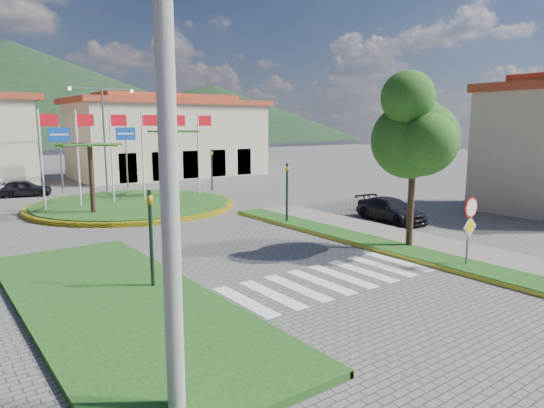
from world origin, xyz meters
TOP-DOWN VIEW (x-y plane):
  - ground at (0.00, 0.00)m, footprint 160.00×160.00m
  - sidewalk_right at (6.00, 2.00)m, footprint 4.00×28.00m
  - verge_right at (4.80, 2.00)m, footprint 1.60×28.00m
  - median_left at (-6.50, 6.00)m, footprint 5.00×14.00m
  - crosswalk at (0.00, 4.00)m, footprint 8.00×3.00m
  - roundabout_island at (0.00, 22.00)m, footprint 12.70×12.70m
  - stop_sign at (4.90, 1.96)m, footprint 0.80×0.11m
  - deciduous_tree at (5.50, 5.00)m, footprint 3.60×3.60m
  - utility_pole at (-7.50, 0.00)m, footprint 0.32×0.32m
  - traffic_light_left at (-5.20, 6.50)m, footprint 0.15×0.18m
  - traffic_light_right at (4.50, 12.00)m, footprint 0.15×0.18m
  - traffic_light_far at (8.00, 26.00)m, footprint 0.18×0.15m
  - direction_sign_west at (-2.00, 30.97)m, footprint 1.60×0.14m
  - direction_sign_east at (3.00, 30.97)m, footprint 1.60×0.14m
  - street_lamp_centre at (1.00, 30.00)m, footprint 4.80×0.16m
  - building_right at (10.00, 38.00)m, footprint 19.08×9.54m
  - hill_far_mid at (15.00, 160.00)m, footprint 180.00×180.00m
  - hill_far_east at (70.00, 135.00)m, footprint 120.00×120.00m
  - car_dark_a at (-4.62, 31.00)m, footprint 3.90×2.39m
  - car_dark_b at (6.74, 34.33)m, footprint 4.16×2.69m
  - car_side_right at (9.53, 9.34)m, footprint 2.15×4.43m

SIDE VIEW (x-z plane):
  - ground at x=0.00m, z-range 0.00..0.00m
  - crosswalk at x=0.00m, z-range 0.00..0.01m
  - sidewalk_right at x=6.00m, z-range 0.00..0.15m
  - verge_right at x=4.80m, z-range 0.00..0.18m
  - median_left at x=-6.50m, z-range 0.00..0.18m
  - roundabout_island at x=0.00m, z-range -2.83..3.17m
  - car_dark_a at x=-4.62m, z-range 0.00..1.24m
  - car_side_right at x=9.53m, z-range 0.00..1.24m
  - car_dark_b at x=6.74m, z-range 0.00..1.30m
  - stop_sign at x=4.90m, z-range 0.47..3.12m
  - traffic_light_left at x=-5.20m, z-range 0.34..3.54m
  - traffic_light_right at x=4.50m, z-range 0.34..3.54m
  - traffic_light_far at x=8.00m, z-range 0.34..3.54m
  - direction_sign_west at x=-2.00m, z-range 0.93..6.13m
  - direction_sign_east at x=3.00m, z-range 0.93..6.13m
  - building_right at x=10.00m, z-range -0.12..7.93m
  - street_lamp_centre at x=1.00m, z-range 0.50..8.50m
  - utility_pole at x=-7.50m, z-range 0.00..9.00m
  - deciduous_tree at x=5.50m, z-range 1.78..8.58m
  - hill_far_east at x=70.00m, z-range 0.00..18.00m
  - hill_far_mid at x=15.00m, z-range 0.00..30.00m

